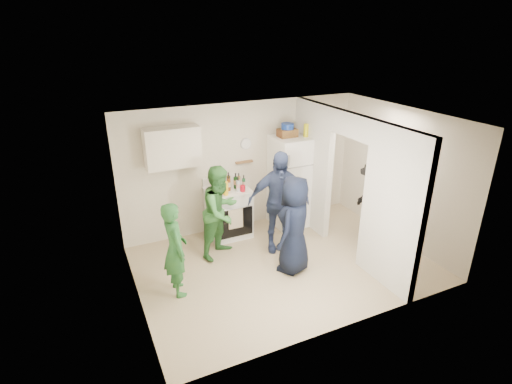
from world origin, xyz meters
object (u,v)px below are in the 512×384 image
at_px(yellow_cup_stack_top, 306,130).
at_px(person_green_center, 221,212).
at_px(blue_bowl, 288,126).
at_px(person_green_left, 175,249).
at_px(person_denim, 279,202).
at_px(person_nook, 372,201).
at_px(stove, 228,213).
at_px(wicker_basket, 287,133).
at_px(fridge, 291,181).
at_px(person_navy, 294,225).

xyz_separation_m(yellow_cup_stack_top, person_green_center, (-1.93, -0.46, -1.12)).
xyz_separation_m(blue_bowl, person_green_center, (-1.61, -0.61, -1.20)).
bearing_deg(person_green_left, blue_bowl, -63.20).
height_order(person_green_center, person_denim, person_denim).
height_order(blue_bowl, person_nook, blue_bowl).
bearing_deg(stove, yellow_cup_stack_top, -4.73).
xyz_separation_m(wicker_basket, person_green_left, (-2.61, -1.37, -1.16)).
relative_size(stove, blue_bowl, 3.98).
distance_m(person_denim, person_nook, 1.81).
height_order(yellow_cup_stack_top, person_denim, yellow_cup_stack_top).
bearing_deg(fridge, person_navy, -117.99).
xyz_separation_m(wicker_basket, yellow_cup_stack_top, (0.32, -0.15, 0.05)).
bearing_deg(person_nook, person_navy, -65.65).
relative_size(yellow_cup_stack_top, person_nook, 0.16).
xyz_separation_m(person_green_center, person_navy, (0.90, -0.96, -0.00)).
xyz_separation_m(fridge, person_nook, (1.04, -1.21, -0.14)).
distance_m(fridge, person_navy, 1.72).
height_order(person_green_center, person_nook, person_green_center).
distance_m(stove, yellow_cup_stack_top, 2.16).
bearing_deg(person_green_left, person_navy, -96.84).
relative_size(person_denim, person_navy, 1.13).
bearing_deg(wicker_basket, person_nook, -48.07).
distance_m(wicker_basket, person_green_left, 3.17).
distance_m(wicker_basket, person_navy, 2.03).
bearing_deg(wicker_basket, person_navy, -114.27).
distance_m(stove, fridge, 1.42).
distance_m(yellow_cup_stack_top, person_nook, 1.82).
distance_m(person_green_left, person_green_center, 1.26).
height_order(fridge, wicker_basket, wicker_basket).
xyz_separation_m(stove, fridge, (1.35, -0.03, 0.44)).
bearing_deg(person_green_center, yellow_cup_stack_top, -18.18).
bearing_deg(blue_bowl, yellow_cup_stack_top, -25.11).
relative_size(wicker_basket, yellow_cup_stack_top, 1.40).
bearing_deg(stove, person_green_center, -121.43).
bearing_deg(person_navy, person_denim, -133.59).
distance_m(wicker_basket, person_denim, 1.44).
bearing_deg(person_green_left, wicker_basket, -63.20).
distance_m(stove, wicker_basket, 1.89).
xyz_separation_m(person_navy, person_nook, (1.84, 0.30, -0.05)).
relative_size(wicker_basket, blue_bowl, 1.46).
relative_size(person_green_left, person_green_center, 0.90).
relative_size(fridge, person_denim, 0.99).
bearing_deg(blue_bowl, fridge, -26.57).
bearing_deg(fridge, person_nook, -49.55).
bearing_deg(yellow_cup_stack_top, person_green_center, -166.59).
bearing_deg(person_navy, person_green_left, -42.55).
distance_m(person_green_left, person_denim, 2.06).
relative_size(fridge, person_navy, 1.11).
bearing_deg(stove, blue_bowl, 0.92).
bearing_deg(person_navy, blue_bowl, -150.88).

